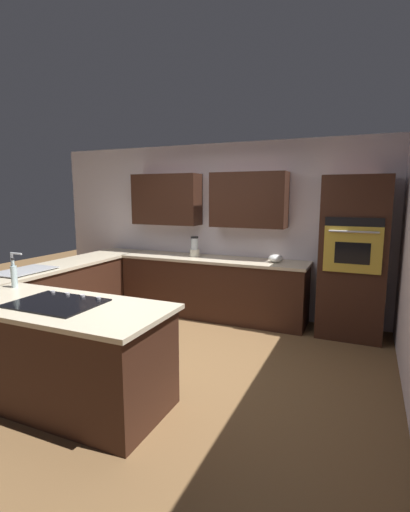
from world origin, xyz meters
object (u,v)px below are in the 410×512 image
object	(u,v)px
mixing_bowl	(276,258)
oil_bottle	(14,276)
wall_oven	(353,258)
cooktop	(56,303)
blender	(195,248)
sink_unit	(24,270)

from	to	relation	value
mixing_bowl	oil_bottle	distance (m)	3.26
wall_oven	oil_bottle	world-z (taller)	wall_oven
cooktop	blender	world-z (taller)	blender
cooktop	blender	bearing A→B (deg)	-90.63
wall_oven	cooktop	xyz separation A→B (m)	(2.28, 2.72, -0.13)
blender	mixing_bowl	size ratio (longest dim) A/B	1.54
blender	oil_bottle	distance (m)	2.62
sink_unit	oil_bottle	size ratio (longest dim) A/B	2.32
sink_unit	mixing_bowl	distance (m)	3.27
wall_oven	oil_bottle	bearing A→B (deg)	38.23
wall_oven	cooktop	distance (m)	3.55
cooktop	blender	distance (m)	2.75
sink_unit	cooktop	bearing A→B (deg)	148.00
wall_oven	mixing_bowl	size ratio (longest dim) A/B	10.35
sink_unit	blender	bearing A→B (deg)	-127.25
mixing_bowl	blender	bearing A→B (deg)	-0.00
cooktop	mixing_bowl	distance (m)	3.04
oil_bottle	mixing_bowl	bearing A→B (deg)	-130.41
wall_oven	blender	distance (m)	2.25
wall_oven	sink_unit	size ratio (longest dim) A/B	2.96
cooktop	oil_bottle	world-z (taller)	oil_bottle
cooktop	oil_bottle	size ratio (longest dim) A/B	2.52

